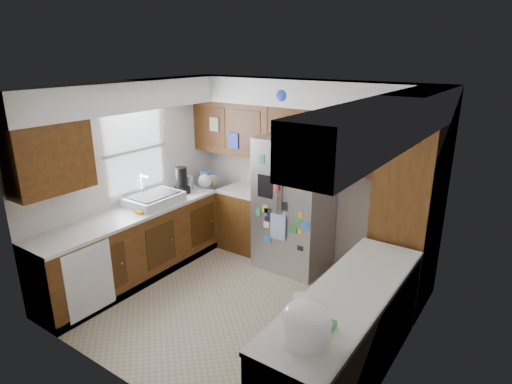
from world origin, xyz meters
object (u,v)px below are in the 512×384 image
at_px(pantry, 408,216).
at_px(paper_towel, 300,312).
at_px(rice_cooker, 307,322).
at_px(fridge, 294,204).

bearing_deg(pantry, paper_towel, -92.72).
distance_m(pantry, rice_cooker, 2.39).
bearing_deg(paper_towel, rice_cooker, -43.69).
distance_m(fridge, rice_cooker, 2.87).
xyz_separation_m(fridge, paper_towel, (1.39, -2.34, 0.15)).
xyz_separation_m(pantry, rice_cooker, (-0.00, -2.39, -0.00)).
bearing_deg(paper_towel, fridge, 120.77).
bearing_deg(fridge, rice_cooker, -58.42).
height_order(fridge, paper_towel, fridge).
relative_size(pantry, paper_towel, 8.01).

